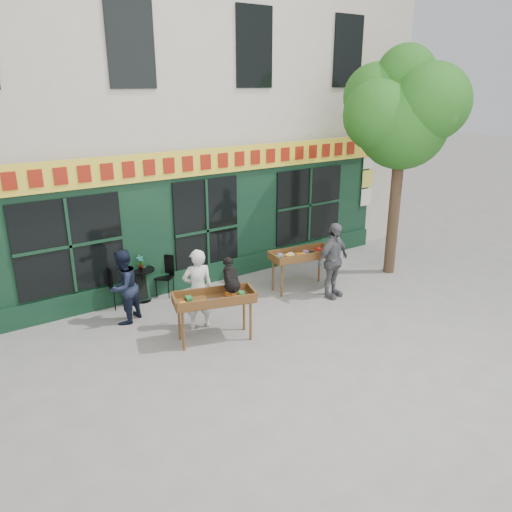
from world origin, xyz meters
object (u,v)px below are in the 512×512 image
object	(u,v)px
book_cart_center	(214,301)
woman	(198,289)
man_right	(333,261)
man_left	(123,287)
bistro_table	(142,279)
dog	(231,275)
book_cart_right	(302,257)

from	to	relation	value
book_cart_center	woman	distance (m)	0.65
woman	man_right	distance (m)	3.29
book_cart_center	man_left	world-z (taller)	man_left
woman	bistro_table	world-z (taller)	woman
dog	man_left	distance (m)	2.38
man_right	book_cart_right	bearing A→B (deg)	100.60
book_cart_center	book_cart_right	distance (m)	3.14
book_cart_center	dog	bearing A→B (deg)	8.25
book_cart_center	man_left	xyz separation A→B (m)	(-1.14, 1.73, -0.04)
man_right	man_left	size ratio (longest dim) A/B	1.13
book_cart_right	bistro_table	world-z (taller)	book_cart_right
book_cart_right	man_left	bearing A→B (deg)	179.04
woman	book_cart_right	bearing A→B (deg)	-156.52
book_cart_right	bistro_table	distance (m)	3.74
woman	bistro_table	size ratio (longest dim) A/B	2.19
dog	man_left	xyz separation A→B (m)	(-1.49, 1.78, -0.51)
book_cart_right	bistro_table	size ratio (longest dim) A/B	2.08
dog	bistro_table	world-z (taller)	dog
dog	book_cart_right	xyz separation A→B (m)	(2.62, 1.07, -0.47)
bistro_table	woman	bearing A→B (deg)	-76.67
woman	man_left	size ratio (longest dim) A/B	1.07
dog	man_left	bearing A→B (deg)	146.39
man_left	man_right	bearing A→B (deg)	128.25
dog	book_cart_right	size ratio (longest dim) A/B	0.38
dog	book_cart_right	bearing A→B (deg)	38.58
man_right	woman	bearing A→B (deg)	162.18
book_cart_right	man_right	xyz separation A→B (m)	(0.30, -0.75, 0.06)
man_right	bistro_table	world-z (taller)	man_right
book_cart_center	bistro_table	xyz separation A→B (m)	(-0.44, 2.52, -0.28)
woman	dog	bearing A→B (deg)	132.94
book_cart_right	man_left	distance (m)	4.18
dog	bistro_table	size ratio (longest dim) A/B	0.79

